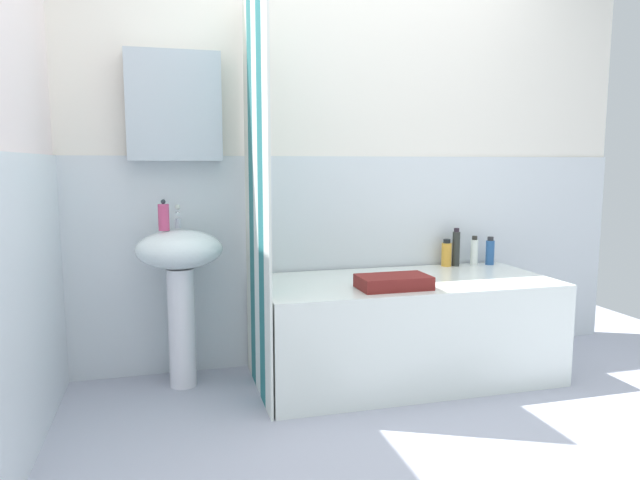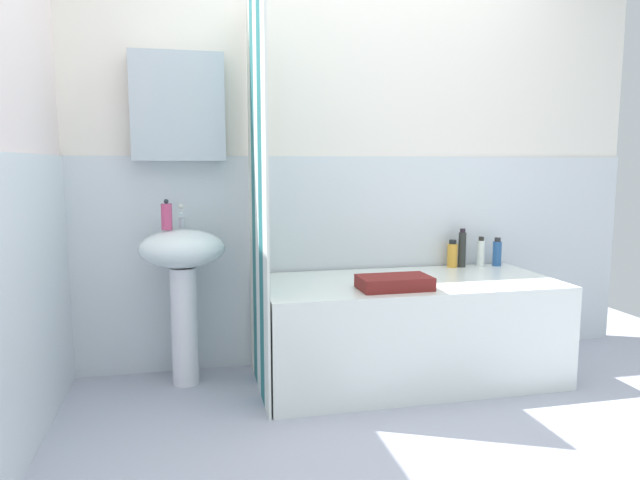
{
  "view_description": "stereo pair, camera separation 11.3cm",
  "coord_description": "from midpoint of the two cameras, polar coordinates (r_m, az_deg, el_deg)",
  "views": [
    {
      "loc": [
        -1.01,
        -1.97,
        1.16
      ],
      "look_at": [
        -0.29,
        0.69,
        0.79
      ],
      "focal_mm": 32.39,
      "sensor_mm": 36.0,
      "label": 1
    },
    {
      "loc": [
        -0.9,
        -1.99,
        1.16
      ],
      "look_at": [
        -0.29,
        0.69,
        0.79
      ],
      "focal_mm": 32.39,
      "sensor_mm": 36.0,
      "label": 2
    }
  ],
  "objects": [
    {
      "name": "body_wash_bottle",
      "position": [
        3.56,
        13.84,
        -1.4
      ],
      "size": [
        0.06,
        0.06,
        0.16
      ],
      "color": "gold",
      "rests_on": "bathtub"
    },
    {
      "name": "towel_folded",
      "position": [
        2.89,
        8.48,
        -4.19
      ],
      "size": [
        0.36,
        0.21,
        0.07
      ],
      "primitive_type": "cube",
      "rotation": [
        0.0,
        0.0,
        0.01
      ],
      "color": "maroon",
      "rests_on": "bathtub"
    },
    {
      "name": "conditioner_bottle",
      "position": [
        3.68,
        17.94,
        -1.2
      ],
      "size": [
        0.05,
        0.05,
        0.17
      ],
      "color": "#2A5897",
      "rests_on": "bathtub"
    },
    {
      "name": "sink",
      "position": [
        3.06,
        -12.37,
        -3.06
      ],
      "size": [
        0.44,
        0.34,
        0.82
      ],
      "color": "white",
      "rests_on": "ground_plane"
    },
    {
      "name": "wall_left_tiled",
      "position": [
        2.41,
        -27.73,
        5.72
      ],
      "size": [
        0.07,
        1.81,
        2.4
      ],
      "color": "white",
      "rests_on": "ground_plane"
    },
    {
      "name": "wall_back_tiled",
      "position": [
        3.37,
        2.71,
        7.19
      ],
      "size": [
        3.6,
        0.18,
        2.4
      ],
      "color": "white",
      "rests_on": "ground_plane"
    },
    {
      "name": "faucet",
      "position": [
        3.11,
        -12.52,
        2.31
      ],
      "size": [
        0.03,
        0.12,
        0.12
      ],
      "color": "silver",
      "rests_on": "sink"
    },
    {
      "name": "shower_curtain",
      "position": [
        2.86,
        -5.05,
        4.36
      ],
      "size": [
        0.01,
        0.74,
        2.0
      ],
      "color": "white",
      "rests_on": "ground_plane"
    },
    {
      "name": "soap_dispenser",
      "position": [
        3.02,
        -13.88,
        2.29
      ],
      "size": [
        0.05,
        0.05,
        0.16
      ],
      "color": "#CB4572",
      "rests_on": "sink"
    },
    {
      "name": "bathtub",
      "position": [
        3.2,
        9.64,
        -8.68
      ],
      "size": [
        1.57,
        0.74,
        0.54
      ],
      "primitive_type": "cube",
      "color": "white",
      "rests_on": "ground_plane"
    },
    {
      "name": "ground_plane",
      "position": [
        2.49,
        12.22,
        -20.81
      ],
      "size": [
        4.8,
        5.6,
        0.04
      ],
      "primitive_type": "cube",
      "color": "#AAAEC0"
    },
    {
      "name": "lotion_bottle",
      "position": [
        3.62,
        16.47,
        -1.2
      ],
      "size": [
        0.04,
        0.04,
        0.18
      ],
      "color": "white",
      "rests_on": "bathtub"
    },
    {
      "name": "shampoo_bottle",
      "position": [
        3.57,
        14.75,
        -0.85
      ],
      "size": [
        0.05,
        0.05,
        0.23
      ],
      "color": "#2A2E2A",
      "rests_on": "bathtub"
    }
  ]
}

